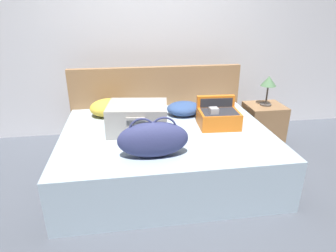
# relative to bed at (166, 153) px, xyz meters

# --- Properties ---
(ground_plane) EXTENTS (12.00, 12.00, 0.00)m
(ground_plane) POSITION_rel_bed_xyz_m (0.00, -0.40, -0.24)
(ground_plane) COLOR #4C515B
(back_wall) EXTENTS (8.00, 0.10, 2.60)m
(back_wall) POSITION_rel_bed_xyz_m (0.00, 1.25, 1.06)
(back_wall) COLOR silver
(back_wall) RESTS_ON ground
(bed) EXTENTS (2.02, 1.56, 0.49)m
(bed) POSITION_rel_bed_xyz_m (0.00, 0.00, 0.00)
(bed) COLOR #99ADBC
(bed) RESTS_ON ground
(headboard) EXTENTS (2.06, 0.08, 0.96)m
(headboard) POSITION_rel_bed_xyz_m (0.00, 0.82, 0.24)
(headboard) COLOR olive
(headboard) RESTS_ON ground
(hard_case_large) EXTENTS (0.61, 0.50, 0.27)m
(hard_case_large) POSITION_rel_bed_xyz_m (-0.27, 0.05, 0.38)
(hard_case_large) COLOR gray
(hard_case_large) RESTS_ON bed
(hard_case_medium) EXTENTS (0.41, 0.35, 0.28)m
(hard_case_medium) POSITION_rel_bed_xyz_m (0.54, 0.05, 0.35)
(hard_case_medium) COLOR #D16619
(hard_case_medium) RESTS_ON bed
(duffel_bag) EXTENTS (0.57, 0.21, 0.34)m
(duffel_bag) POSITION_rel_bed_xyz_m (-0.18, -0.49, 0.40)
(duffel_bag) COLOR navy
(duffel_bag) RESTS_ON bed
(pillow_near_headboard) EXTENTS (0.44, 0.38, 0.19)m
(pillow_near_headboard) POSITION_rel_bed_xyz_m (-0.58, 0.52, 0.34)
(pillow_near_headboard) COLOR gold
(pillow_near_headboard) RESTS_ON bed
(pillow_center_head) EXTENTS (0.40, 0.33, 0.15)m
(pillow_center_head) POSITION_rel_bed_xyz_m (0.26, 0.42, 0.32)
(pillow_center_head) COLOR navy
(pillow_center_head) RESTS_ON bed
(nightstand) EXTENTS (0.44, 0.40, 0.51)m
(nightstand) POSITION_rel_bed_xyz_m (1.29, 0.53, 0.01)
(nightstand) COLOR olive
(nightstand) RESTS_ON ground
(table_lamp) EXTENTS (0.18, 0.18, 0.35)m
(table_lamp) POSITION_rel_bed_xyz_m (1.29, 0.53, 0.55)
(table_lamp) COLOR #3F3833
(table_lamp) RESTS_ON nightstand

